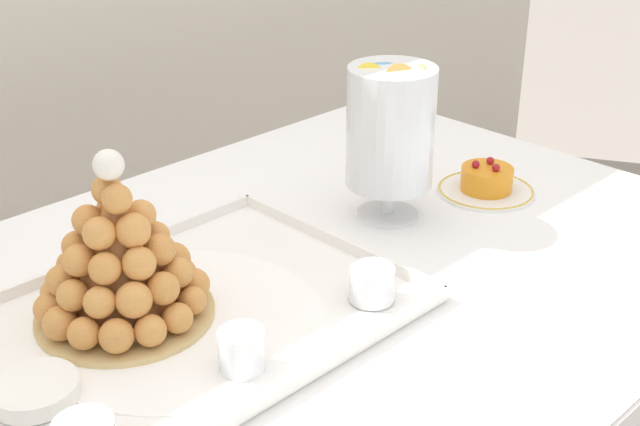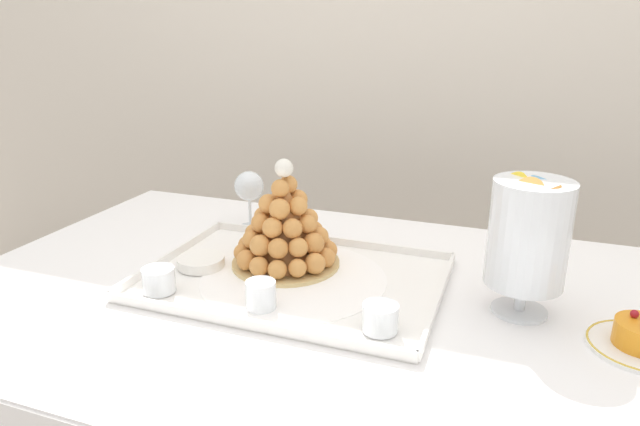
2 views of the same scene
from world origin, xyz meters
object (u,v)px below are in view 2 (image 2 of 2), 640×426
at_px(serving_tray, 294,279).
at_px(dessert_cup_mid_left, 261,296).
at_px(dessert_cup_centre, 380,319).
at_px(creme_brulee_ramekin, 201,261).
at_px(dessert_cup_left, 159,281).
at_px(wine_glass, 249,187).
at_px(croquembouche, 285,228).
at_px(macaron_goblet, 528,235).

relative_size(serving_tray, dessert_cup_mid_left, 10.73).
height_order(serving_tray, dessert_cup_mid_left, dessert_cup_mid_left).
bearing_deg(dessert_cup_centre, creme_brulee_ramekin, 163.57).
height_order(dessert_cup_left, wine_glass, wine_glass).
distance_m(creme_brulee_ramekin, wine_glass, 0.29).
bearing_deg(croquembouche, wine_glass, 133.03).
relative_size(dessert_cup_left, dessert_cup_centre, 1.03).
bearing_deg(macaron_goblet, serving_tray, -176.85).
height_order(dessert_cup_left, dessert_cup_mid_left, dessert_cup_mid_left).
distance_m(croquembouche, dessert_cup_mid_left, 0.21).
bearing_deg(croquembouche, dessert_cup_left, -131.63).
relative_size(creme_brulee_ramekin, macaron_goblet, 0.38).
bearing_deg(wine_glass, dessert_cup_mid_left, -60.60).
xyz_separation_m(dessert_cup_centre, macaron_goblet, (0.22, 0.17, 0.12)).
height_order(croquembouche, dessert_cup_centre, croquembouche).
distance_m(croquembouche, wine_glass, 0.28).
bearing_deg(serving_tray, croquembouche, 126.65).
relative_size(serving_tray, macaron_goblet, 2.23).
distance_m(creme_brulee_ramekin, macaron_goblet, 0.67).
distance_m(croquembouche, macaron_goblet, 0.49).
relative_size(dessert_cup_left, wine_glass, 0.42).
xyz_separation_m(dessert_cup_left, macaron_goblet, (0.67, 0.17, 0.12)).
bearing_deg(creme_brulee_ramekin, serving_tray, 3.89).
bearing_deg(dessert_cup_mid_left, creme_brulee_ramekin, 148.85).
bearing_deg(serving_tray, dessert_cup_centre, -32.82).
bearing_deg(dessert_cup_left, dessert_cup_centre, 0.68).
bearing_deg(wine_glass, dessert_cup_centre, -41.66).
xyz_separation_m(croquembouche, dessert_cup_centre, (0.26, -0.20, -0.06)).
distance_m(serving_tray, macaron_goblet, 0.47).
bearing_deg(dessert_cup_mid_left, croquembouche, 100.21).
height_order(dessert_cup_centre, macaron_goblet, macaron_goblet).
bearing_deg(macaron_goblet, wine_glass, 160.74).
xyz_separation_m(croquembouche, dessert_cup_mid_left, (0.04, -0.20, -0.06)).
relative_size(croquembouche, dessert_cup_left, 3.71).
xyz_separation_m(dessert_cup_left, creme_brulee_ramekin, (0.01, 0.13, -0.01)).
bearing_deg(dessert_cup_mid_left, dessert_cup_centre, -0.94).
bearing_deg(dessert_cup_centre, croquembouche, 142.80).
xyz_separation_m(croquembouche, macaron_goblet, (0.49, -0.03, 0.06)).
bearing_deg(dessert_cup_centre, wine_glass, 138.34).
relative_size(croquembouche, macaron_goblet, 0.87).
relative_size(croquembouche, dessert_cup_centre, 3.81).
distance_m(dessert_cup_mid_left, macaron_goblet, 0.50).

